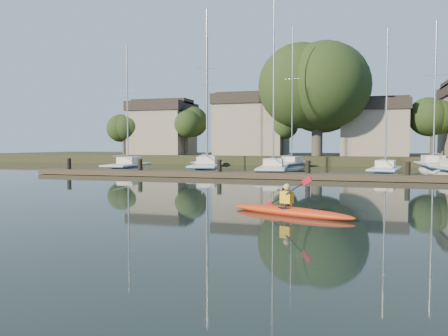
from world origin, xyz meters
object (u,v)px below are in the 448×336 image
(sailboat_6, at_px, (291,170))
(sailboat_5, at_px, (207,168))
(sailboat_0, at_px, (127,173))
(sailboat_7, at_px, (433,173))
(dock, at_px, (262,175))
(kayak, at_px, (290,210))
(sailboat_1, at_px, (207,174))
(sailboat_3, at_px, (385,178))
(sailboat_2, at_px, (273,177))

(sailboat_6, bearing_deg, sailboat_5, -170.35)
(sailboat_0, distance_m, sailboat_7, 26.34)
(dock, bearing_deg, kayak, -75.46)
(sailboat_1, height_order, sailboat_3, sailboat_1)
(sailboat_1, xyz_separation_m, sailboat_6, (5.80, 8.21, 0.03))
(sailboat_7, bearing_deg, sailboat_0, -163.10)
(kayak, relative_size, sailboat_2, 0.29)
(sailboat_5, relative_size, sailboat_7, 1.01)
(sailboat_7, bearing_deg, sailboat_5, 176.19)
(dock, bearing_deg, sailboat_3, 32.04)
(sailboat_6, height_order, sailboat_7, sailboat_6)
(dock, bearing_deg, sailboat_6, 89.58)
(kayak, distance_m, sailboat_2, 19.03)
(kayak, distance_m, dock, 15.37)
(sailboat_0, height_order, sailboat_5, sailboat_5)
(kayak, bearing_deg, sailboat_1, 137.13)
(dock, xyz_separation_m, sailboat_2, (0.06, 3.76, -0.39))
(sailboat_0, relative_size, sailboat_6, 0.81)
(sailboat_2, xyz_separation_m, sailboat_3, (7.99, 1.28, 0.01))
(sailboat_0, bearing_deg, sailboat_5, 60.47)
(sailboat_0, height_order, sailboat_6, sailboat_6)
(dock, bearing_deg, sailboat_7, 45.05)
(kayak, height_order, sailboat_1, sailboat_1)
(sailboat_3, distance_m, sailboat_5, 18.66)
(sailboat_1, xyz_separation_m, sailboat_5, (-2.76, 8.41, 0.02))
(sailboat_2, bearing_deg, sailboat_6, 83.84)
(sailboat_0, bearing_deg, sailboat_6, 29.96)
(sailboat_6, distance_m, sailboat_7, 12.46)
(sailboat_3, distance_m, sailboat_6, 11.63)
(sailboat_1, distance_m, sailboat_5, 8.85)
(sailboat_0, distance_m, sailboat_6, 15.51)
(sailboat_2, xyz_separation_m, sailboat_5, (-8.52, 9.97, 0.00))
(sailboat_1, distance_m, sailboat_6, 10.06)
(sailboat_5, bearing_deg, kayak, -74.39)
(sailboat_1, xyz_separation_m, sailboat_3, (13.76, -0.28, 0.02))
(sailboat_0, bearing_deg, sailboat_3, -3.91)
(dock, distance_m, sailboat_3, 9.51)
(sailboat_0, bearing_deg, sailboat_2, -9.00)
(sailboat_1, relative_size, sailboat_7, 1.03)
(kayak, relative_size, sailboat_0, 0.35)
(kayak, height_order, sailboat_2, sailboat_2)
(sailboat_1, height_order, sailboat_2, sailboat_2)
(sailboat_0, distance_m, sailboat_5, 9.99)
(dock, relative_size, sailboat_6, 2.31)
(kayak, distance_m, sailboat_0, 25.54)
(dock, relative_size, sailboat_0, 2.85)
(sailboat_2, bearing_deg, dock, -96.90)
(sailboat_2, relative_size, sailboat_3, 1.25)
(kayak, xyz_separation_m, sailboat_6, (-3.76, 28.41, -0.34))
(sailboat_3, xyz_separation_m, sailboat_6, (-7.96, 8.49, 0.00))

